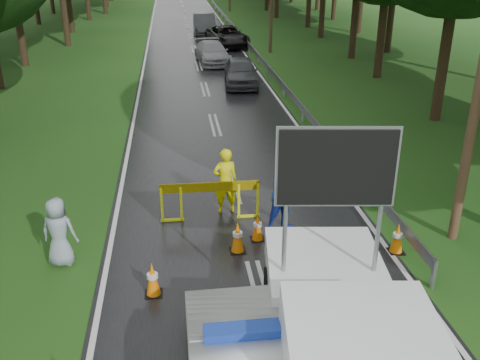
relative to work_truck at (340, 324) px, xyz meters
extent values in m
plane|color=#184513|center=(-0.90, 2.23, -1.09)|extent=(160.00, 160.00, 0.00)
cube|color=black|center=(-0.90, 32.23, -1.08)|extent=(7.00, 140.00, 0.02)
cylinder|color=gray|center=(2.80, 2.23, -0.74)|extent=(0.12, 0.12, 0.70)
cube|color=gray|center=(2.80, 32.23, -0.54)|extent=(0.05, 60.00, 0.30)
cube|color=#1938A5|center=(-1.70, -0.58, 0.50)|extent=(1.14, 0.32, 0.15)
cube|color=gray|center=(0.08, 0.66, -0.51)|extent=(2.61, 4.60, 0.26)
cube|color=white|center=(0.21, 1.70, -0.10)|extent=(2.48, 2.75, 0.57)
cube|color=black|center=(0.16, 1.28, 2.25)|extent=(1.98, 0.37, 1.36)
cylinder|color=black|center=(-0.75, 2.02, -0.65)|extent=(0.40, 0.90, 0.88)
cylinder|color=black|center=(1.22, 1.78, -0.65)|extent=(0.40, 0.90, 0.88)
cube|color=#EBF60D|center=(-2.97, 5.98, -0.58)|extent=(0.06, 0.06, 1.02)
cube|color=#EBF60D|center=(-2.46, 5.98, -0.58)|extent=(0.06, 0.06, 1.02)
cube|color=#EBF60D|center=(-0.93, 5.95, -0.58)|extent=(0.06, 0.06, 1.02)
cube|color=#EBF60D|center=(-0.42, 5.95, -0.58)|extent=(0.06, 0.06, 1.02)
cube|color=#F2CC00|center=(-1.70, 5.96, -0.12)|extent=(2.65, 0.09, 0.26)
imported|color=yellow|center=(-1.24, 6.38, -0.16)|extent=(0.73, 0.53, 1.86)
imported|color=#1A35A9|center=(0.18, 5.19, -0.09)|extent=(1.17, 1.04, 1.99)
imported|color=gray|center=(-5.26, 4.23, -0.26)|extent=(0.91, 0.70, 1.66)
imported|color=#414549|center=(1.05, 20.95, -0.36)|extent=(2.03, 4.37, 1.45)
imported|color=#9E9FA5|center=(0.03, 26.95, -0.43)|extent=(2.22, 4.66, 1.31)
imported|color=black|center=(1.60, 32.95, -0.36)|extent=(3.11, 5.53, 1.46)
imported|color=#3B3E42|center=(0.31, 39.12, -0.28)|extent=(1.76, 4.94, 1.62)
cube|color=black|center=(-1.17, 4.23, -1.07)|extent=(0.38, 0.38, 0.03)
cone|color=orange|center=(-1.17, 4.23, -0.67)|extent=(0.32, 0.32, 0.79)
cube|color=black|center=(-0.61, 4.73, -1.07)|extent=(0.35, 0.35, 0.03)
cone|color=orange|center=(-0.61, 4.73, -0.71)|extent=(0.28, 0.28, 0.71)
cube|color=black|center=(-3.15, 2.73, -1.07)|extent=(0.37, 0.37, 0.03)
cone|color=orange|center=(-3.15, 2.73, -0.68)|extent=(0.31, 0.31, 0.76)
cube|color=black|center=(2.60, 3.73, -1.07)|extent=(0.37, 0.37, 0.03)
cone|color=orange|center=(2.60, 3.73, -0.68)|extent=(0.31, 0.31, 0.76)
camera|label=1|loc=(-2.52, -6.80, 5.68)|focal=40.00mm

